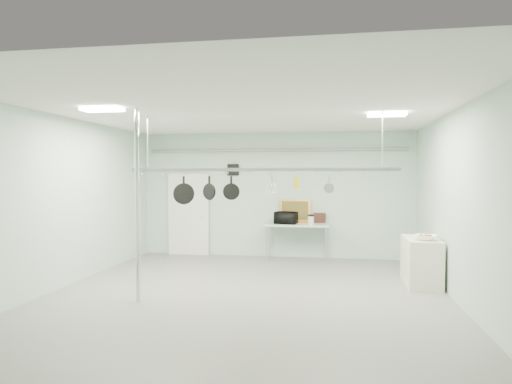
% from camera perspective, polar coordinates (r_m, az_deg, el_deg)
% --- Properties ---
extents(floor, '(8.00, 8.00, 0.00)m').
position_cam_1_polar(floor, '(8.09, -1.31, -12.94)').
color(floor, gray).
rests_on(floor, ground).
extents(ceiling, '(7.00, 8.00, 0.02)m').
position_cam_1_polar(ceiling, '(7.89, -1.32, 10.05)').
color(ceiling, silver).
rests_on(ceiling, back_wall).
extents(back_wall, '(7.00, 0.02, 3.20)m').
position_cam_1_polar(back_wall, '(11.76, 2.38, -0.36)').
color(back_wall, '#A7C8B8').
rests_on(back_wall, floor).
extents(right_wall, '(0.02, 8.00, 3.20)m').
position_cam_1_polar(right_wall, '(7.94, 24.25, -1.68)').
color(right_wall, '#A7C8B8').
rests_on(right_wall, floor).
extents(door, '(1.10, 0.10, 2.20)m').
position_cam_1_polar(door, '(12.26, -8.40, -2.86)').
color(door, silver).
rests_on(door, floor).
extents(wall_vent, '(0.30, 0.04, 0.30)m').
position_cam_1_polar(wall_vent, '(11.93, -2.88, 2.79)').
color(wall_vent, black).
rests_on(wall_vent, back_wall).
extents(conduit_pipe, '(6.60, 0.07, 0.07)m').
position_cam_1_polar(conduit_pipe, '(11.68, 2.33, 5.26)').
color(conduit_pipe, gray).
rests_on(conduit_pipe, back_wall).
extents(chrome_pole, '(0.08, 0.08, 3.20)m').
position_cam_1_polar(chrome_pole, '(7.77, -14.59, -1.65)').
color(chrome_pole, silver).
rests_on(chrome_pole, floor).
extents(prep_table, '(1.60, 0.70, 0.91)m').
position_cam_1_polar(prep_table, '(11.37, 5.13, -4.33)').
color(prep_table, '#B3D2C3').
rests_on(prep_table, floor).
extents(side_cabinet, '(0.60, 1.20, 0.90)m').
position_cam_1_polar(side_cabinet, '(9.37, 19.93, -8.17)').
color(side_cabinet, silver).
rests_on(side_cabinet, floor).
extents(pot_rack, '(4.80, 0.06, 1.00)m').
position_cam_1_polar(pot_rack, '(8.07, 0.48, 3.02)').
color(pot_rack, '#B7B7BC').
rests_on(pot_rack, ceiling).
extents(light_panel_left, '(0.65, 0.30, 0.05)m').
position_cam_1_polar(light_panel_left, '(7.87, -18.67, 9.74)').
color(light_panel_left, white).
rests_on(light_panel_left, ceiling).
extents(light_panel_right, '(0.65, 0.30, 0.05)m').
position_cam_1_polar(light_panel_right, '(8.39, 16.03, 9.28)').
color(light_panel_right, white).
rests_on(light_panel_right, ceiling).
extents(microwave, '(0.59, 0.45, 0.29)m').
position_cam_1_polar(microwave, '(11.32, 3.78, -3.24)').
color(microwave, black).
rests_on(microwave, prep_table).
extents(coffee_canister, '(0.16, 0.16, 0.21)m').
position_cam_1_polar(coffee_canister, '(11.17, 6.88, -3.55)').
color(coffee_canister, silver).
rests_on(coffee_canister, prep_table).
extents(painting_large, '(0.79, 0.17, 0.58)m').
position_cam_1_polar(painting_large, '(11.64, 4.91, -2.39)').
color(painting_large, orange).
rests_on(painting_large, prep_table).
extents(painting_small, '(0.30, 0.10, 0.25)m').
position_cam_1_polar(painting_small, '(11.62, 7.97, -3.22)').
color(painting_small, '#321811').
rests_on(painting_small, prep_table).
extents(fruit_bowl, '(0.52, 0.52, 0.10)m').
position_cam_1_polar(fruit_bowl, '(9.01, 20.40, -5.36)').
color(fruit_bowl, white).
rests_on(fruit_bowl, side_cabinet).
extents(skillet_left, '(0.37, 0.23, 0.51)m').
position_cam_1_polar(skillet_left, '(8.42, -9.02, 0.24)').
color(skillet_left, black).
rests_on(skillet_left, pot_rack).
extents(skillet_mid, '(0.29, 0.20, 0.43)m').
position_cam_1_polar(skillet_mid, '(8.27, -5.87, 0.49)').
color(skillet_mid, black).
rests_on(skillet_mid, pot_rack).
extents(skillet_right, '(0.30, 0.10, 0.41)m').
position_cam_1_polar(skillet_right, '(8.17, -3.12, 0.55)').
color(skillet_right, black).
rests_on(skillet_right, pot_rack).
extents(whisk, '(0.23, 0.23, 0.30)m').
position_cam_1_polar(whisk, '(8.04, 2.03, 0.91)').
color(whisk, '#B1B1B5').
rests_on(whisk, pot_rack).
extents(grater, '(0.10, 0.03, 0.23)m').
position_cam_1_polar(grater, '(8.00, 5.08, 1.15)').
color(grater, orange).
rests_on(grater, pot_rack).
extents(saucepan, '(0.19, 0.12, 0.30)m').
position_cam_1_polar(saucepan, '(7.97, 9.12, 0.89)').
color(saucepan, '#B6B6BB').
rests_on(saucepan, pot_rack).
extents(fruit_cluster, '(0.24, 0.24, 0.09)m').
position_cam_1_polar(fruit_cluster, '(9.00, 20.41, -5.11)').
color(fruit_cluster, '#A11C0E').
rests_on(fruit_cluster, fruit_bowl).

